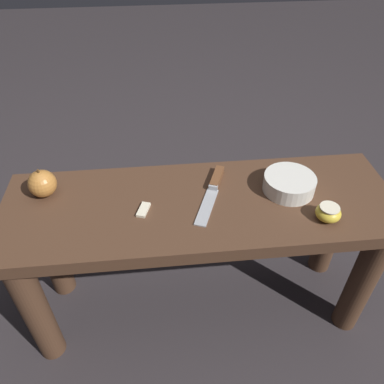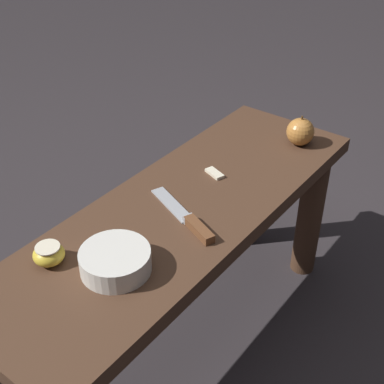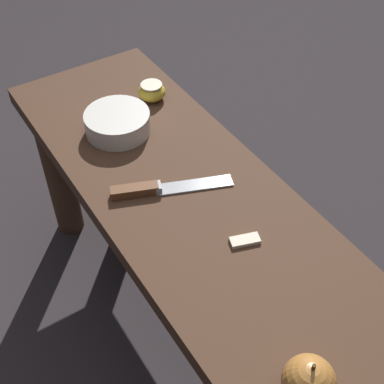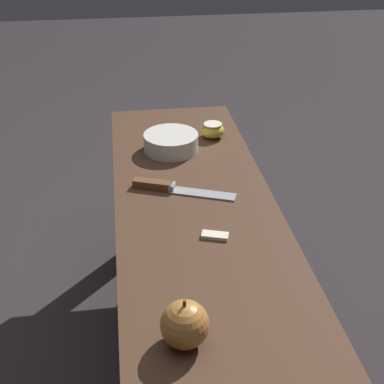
{
  "view_description": "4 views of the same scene",
  "coord_description": "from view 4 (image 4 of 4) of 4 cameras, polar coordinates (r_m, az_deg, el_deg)",
  "views": [
    {
      "loc": [
        0.1,
        0.76,
        1.17
      ],
      "look_at": [
        0.02,
        -0.01,
        0.51
      ],
      "focal_mm": 35.0,
      "sensor_mm": 36.0,
      "label": 1
    },
    {
      "loc": [
        -0.8,
        -0.63,
        1.23
      ],
      "look_at": [
        0.02,
        -0.01,
        0.51
      ],
      "focal_mm": 50.0,
      "sensor_mm": 36.0,
      "label": 2
    },
    {
      "loc": [
        0.62,
        -0.39,
        1.23
      ],
      "look_at": [
        0.02,
        -0.01,
        0.51
      ],
      "focal_mm": 50.0,
      "sensor_mm": 36.0,
      "label": 3
    },
    {
      "loc": [
        1.03,
        -0.15,
        1.12
      ],
      "look_at": [
        0.02,
        -0.01,
        0.51
      ],
      "focal_mm": 50.0,
      "sensor_mm": 36.0,
      "label": 4
    }
  ],
  "objects": [
    {
      "name": "knife",
      "position": [
        1.24,
        -2.57,
        0.51
      ],
      "size": [
        0.12,
        0.24,
        0.02
      ],
      "rotation": [
        0.0,
        0.0,
        1.19
      ],
      "color": "#9EA0A5",
      "rests_on": "wooden_bench"
    },
    {
      "name": "wooden_bench",
      "position": [
        1.28,
        0.24,
        -5.15
      ],
      "size": [
        1.09,
        0.36,
        0.48
      ],
      "color": "#472D1E",
      "rests_on": "ground_plane"
    },
    {
      "name": "apple_whole",
      "position": [
        0.84,
        -0.78,
        -13.95
      ],
      "size": [
        0.08,
        0.08,
        0.09
      ],
      "color": "#B27233",
      "rests_on": "wooden_bench"
    },
    {
      "name": "ground_plane",
      "position": [
        1.52,
        0.21,
        -16.4
      ],
      "size": [
        8.0,
        8.0,
        0.0
      ],
      "primitive_type": "plane",
      "color": "#2D282B"
    },
    {
      "name": "apple_slice_near_knife",
      "position": [
        1.09,
        2.46,
        -4.66
      ],
      "size": [
        0.04,
        0.06,
        0.01
      ],
      "color": "beige",
      "rests_on": "wooden_bench"
    },
    {
      "name": "apple_cut",
      "position": [
        1.5,
        2.22,
        6.61
      ],
      "size": [
        0.07,
        0.07,
        0.04
      ],
      "color": "gold",
      "rests_on": "wooden_bench"
    },
    {
      "name": "bowl",
      "position": [
        1.42,
        -2.26,
        5.33
      ],
      "size": [
        0.14,
        0.14,
        0.05
      ],
      "color": "silver",
      "rests_on": "wooden_bench"
    }
  ]
}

